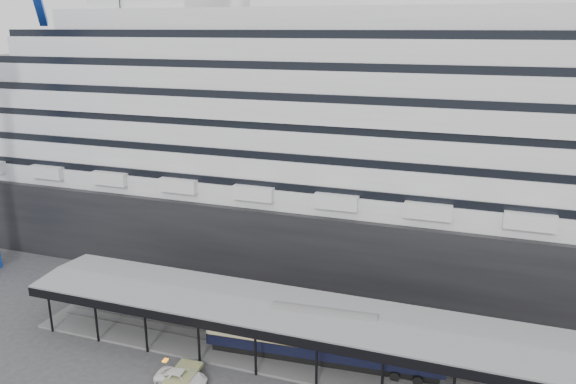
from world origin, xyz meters
The scene contains 4 objects.
cruise_ship centered at (0.05, 32.00, 18.35)m, with size 130.00×30.00×43.90m.
platform_canopy centered at (0.00, 5.00, 2.36)m, with size 56.00×9.18×5.30m.
port_truck centered at (-8.61, -2.65, 0.65)m, with size 2.17×4.71×1.31m, color white.
pullman_carriage centered at (2.32, 5.00, 2.70)m, with size 22.80×4.60×22.24m.
Camera 1 is at (14.75, -40.25, 30.68)m, focal length 35.00 mm.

